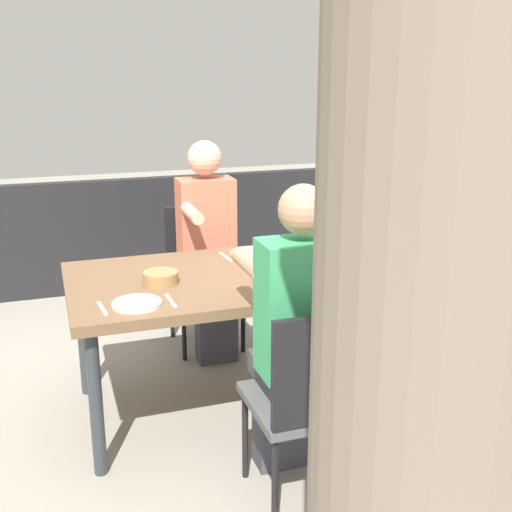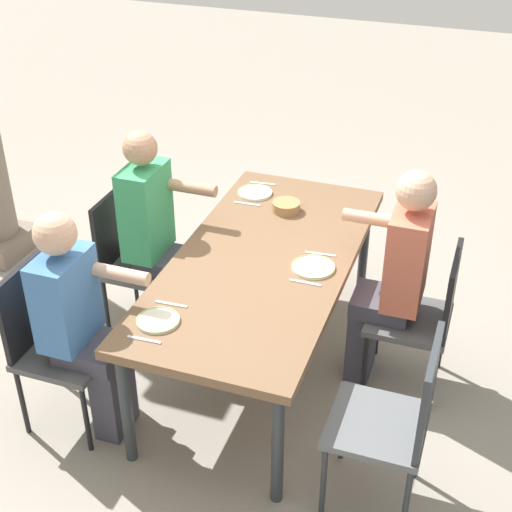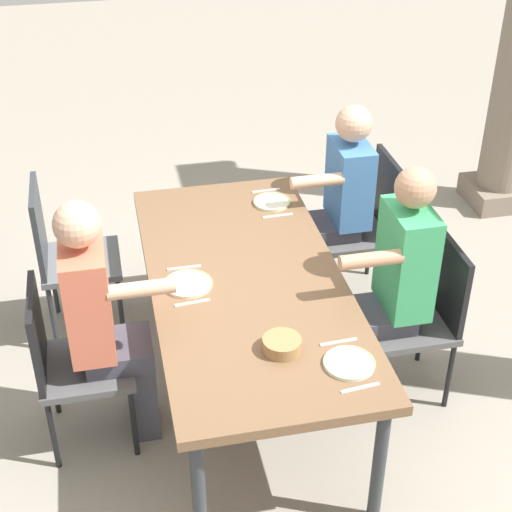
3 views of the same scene
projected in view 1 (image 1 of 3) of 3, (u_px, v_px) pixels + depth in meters
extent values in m
plane|color=gray|center=(267.00, 399.00, 3.53)|extent=(16.00, 16.00, 0.00)
cube|color=brown|center=(267.00, 274.00, 3.33)|extent=(2.02, 0.94, 0.05)
cylinder|color=#2D3338|center=(459.00, 347.00, 3.36)|extent=(0.06, 0.06, 0.69)
cylinder|color=#2D3338|center=(96.00, 404.00, 2.80)|extent=(0.06, 0.06, 0.69)
cylinder|color=#2D3338|center=(385.00, 297.00, 4.07)|extent=(0.06, 0.06, 0.69)
cylinder|color=#2D3338|center=(83.00, 335.00, 3.51)|extent=(0.06, 0.06, 0.69)
cube|color=#4F4F50|center=(486.00, 368.00, 2.90)|extent=(0.44, 0.44, 0.04)
cylinder|color=black|center=(488.00, 389.00, 3.19)|extent=(0.03, 0.03, 0.43)
cylinder|color=black|center=(422.00, 401.00, 3.08)|extent=(0.03, 0.03, 0.43)
cylinder|color=black|center=(471.00, 444.00, 2.73)|extent=(0.03, 0.03, 0.43)
cube|color=#5B5E61|center=(332.00, 263.00, 4.37)|extent=(0.44, 0.44, 0.04)
cube|color=#2D3338|center=(321.00, 221.00, 4.48)|extent=(0.42, 0.03, 0.49)
cylinder|color=#2D3338|center=(317.00, 310.00, 4.21)|extent=(0.03, 0.03, 0.45)
cylinder|color=#2D3338|center=(369.00, 303.00, 4.32)|extent=(0.03, 0.03, 0.45)
cylinder|color=#2D3338|center=(295.00, 291.00, 4.55)|extent=(0.03, 0.03, 0.45)
cylinder|color=#2D3338|center=(344.00, 285.00, 4.67)|extent=(0.03, 0.03, 0.45)
cube|color=#4F4F50|center=(303.00, 402.00, 2.63)|extent=(0.44, 0.44, 0.04)
cube|color=black|center=(325.00, 372.00, 2.38)|extent=(0.42, 0.03, 0.46)
cylinder|color=black|center=(325.00, 420.00, 2.93)|extent=(0.03, 0.03, 0.42)
cylinder|color=black|center=(245.00, 435.00, 2.81)|extent=(0.03, 0.03, 0.42)
cylinder|color=black|center=(364.00, 468.00, 2.58)|extent=(0.03, 0.03, 0.42)
cylinder|color=black|center=(275.00, 486.00, 2.46)|extent=(0.03, 0.03, 0.42)
cube|color=#4F4F50|center=(206.00, 280.00, 4.10)|extent=(0.44, 0.44, 0.04)
cube|color=black|center=(197.00, 239.00, 4.22)|extent=(0.42, 0.03, 0.45)
cylinder|color=black|center=(184.00, 328.00, 3.94)|extent=(0.03, 0.03, 0.42)
cylinder|color=black|center=(243.00, 321.00, 4.06)|extent=(0.03, 0.03, 0.42)
cylinder|color=black|center=(172.00, 307.00, 4.29)|extent=(0.03, 0.03, 0.42)
cylinder|color=black|center=(226.00, 301.00, 4.40)|extent=(0.03, 0.03, 0.42)
cube|color=#3F3F4C|center=(282.00, 418.00, 2.91)|extent=(0.24, 0.14, 0.46)
cube|color=#3F3F4C|center=(290.00, 370.00, 2.75)|extent=(0.28, 0.32, 0.10)
cube|color=#389E60|center=(301.00, 307.00, 2.55)|extent=(0.34, 0.20, 0.56)
sphere|color=tan|center=(303.00, 210.00, 2.44)|extent=(0.20, 0.20, 0.20)
cylinder|color=tan|center=(249.00, 264.00, 2.69)|extent=(0.07, 0.30, 0.07)
cube|color=#3F3F4C|center=(216.00, 325.00, 3.94)|extent=(0.24, 0.14, 0.46)
cube|color=#3F3F4C|center=(212.00, 278.00, 3.94)|extent=(0.28, 0.32, 0.10)
cube|color=#CC664C|center=(206.00, 222.00, 3.95)|extent=(0.34, 0.20, 0.54)
sphere|color=tan|center=(205.00, 158.00, 3.84)|extent=(0.21, 0.21, 0.21)
cylinder|color=tan|center=(192.00, 213.00, 3.65)|extent=(0.07, 0.30, 0.07)
cube|color=#3F3F4C|center=(449.00, 387.00, 3.18)|extent=(0.24, 0.14, 0.46)
cube|color=#3F3F4C|center=(466.00, 343.00, 3.02)|extent=(0.28, 0.32, 0.10)
cube|color=#3F72B2|center=(487.00, 291.00, 2.84)|extent=(0.34, 0.20, 0.49)
sphere|color=tan|center=(496.00, 209.00, 2.73)|extent=(0.21, 0.21, 0.21)
cylinder|color=tan|center=(431.00, 256.00, 2.98)|extent=(0.07, 0.30, 0.07)
cylinder|color=gray|center=(440.00, 316.00, 0.88)|extent=(0.35, 0.35, 2.55)
cube|color=black|center=(183.00, 230.00, 5.31)|extent=(4.42, 0.10, 0.90)
cylinder|color=silver|center=(418.00, 272.00, 3.27)|extent=(0.21, 0.21, 0.01)
torus|color=#A0BE77|center=(418.00, 270.00, 3.27)|extent=(0.21, 0.21, 0.01)
cube|color=silver|center=(444.00, 269.00, 3.32)|extent=(0.02, 0.17, 0.01)
cube|color=silver|center=(392.00, 275.00, 3.22)|extent=(0.02, 0.17, 0.01)
cylinder|color=silver|center=(251.00, 254.00, 3.58)|extent=(0.24, 0.24, 0.01)
torus|color=#A0BE77|center=(251.00, 252.00, 3.58)|extent=(0.24, 0.24, 0.01)
cube|color=silver|center=(276.00, 252.00, 3.63)|extent=(0.02, 0.17, 0.01)
cube|color=silver|center=(225.00, 257.00, 3.54)|extent=(0.03, 0.17, 0.01)
cylinder|color=white|center=(137.00, 304.00, 2.83)|extent=(0.22, 0.22, 0.01)
torus|color=#A4C786|center=(137.00, 302.00, 2.83)|extent=(0.22, 0.22, 0.01)
cube|color=silver|center=(171.00, 301.00, 2.88)|extent=(0.02, 0.17, 0.01)
cube|color=silver|center=(102.00, 308.00, 2.79)|extent=(0.03, 0.17, 0.01)
cylinder|color=#9E7547|center=(161.00, 278.00, 3.10)|extent=(0.17, 0.17, 0.06)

